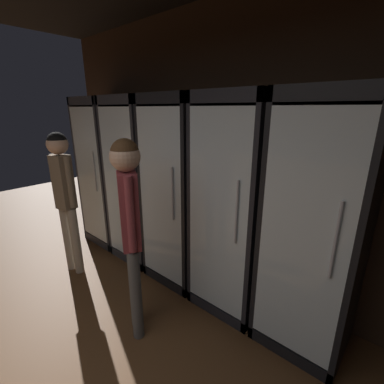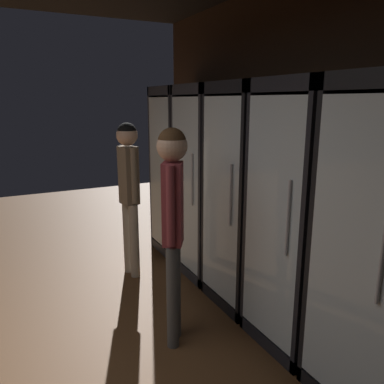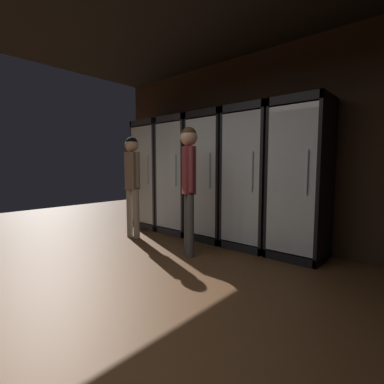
{
  "view_description": "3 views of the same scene",
  "coord_description": "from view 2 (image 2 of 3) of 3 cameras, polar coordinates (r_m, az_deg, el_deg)",
  "views": [
    {
      "loc": [
        1.14,
        0.76,
        1.83
      ],
      "look_at": [
        -0.35,
        2.46,
        1.11
      ],
      "focal_mm": 24.88,
      "sensor_mm": 36.0,
      "label": 1
    },
    {
      "loc": [
        1.97,
        0.78,
        1.81
      ],
      "look_at": [
        -1.5,
        2.53,
        0.88
      ],
      "focal_mm": 35.71,
      "sensor_mm": 36.0,
      "label": 2
    },
    {
      "loc": [
        1.95,
        -0.79,
        1.16
      ],
      "look_at": [
        -0.84,
        2.37,
        0.76
      ],
      "focal_mm": 26.24,
      "sensor_mm": 36.0,
      "label": 3
    }
  ],
  "objects": [
    {
      "name": "cooler_center",
      "position": [
        3.41,
        9.02,
        -1.12
      ],
      "size": [
        0.65,
        0.62,
        1.96
      ],
      "color": "black",
      "rests_on": "ground"
    },
    {
      "name": "shopper_far",
      "position": [
        3.92,
        -9.42,
        1.65
      ],
      "size": [
        0.29,
        0.21,
        1.6
      ],
      "color": "gray",
      "rests_on": "ground"
    },
    {
      "name": "cooler_right",
      "position": [
        2.91,
        16.84,
        -4.15
      ],
      "size": [
        0.65,
        0.62,
        1.96
      ],
      "color": "black",
      "rests_on": "ground"
    },
    {
      "name": "wall_back",
      "position": [
        3.02,
        21.89,
        4.71
      ],
      "size": [
        6.0,
        0.06,
        2.8
      ],
      "primitive_type": "cube",
      "color": "#382619",
      "rests_on": "ground"
    },
    {
      "name": "cooler_far_left",
      "position": [
        4.56,
        -0.97,
        2.82
      ],
      "size": [
        0.65,
        0.62,
        1.96
      ],
      "color": "#2B2B30",
      "rests_on": "ground"
    },
    {
      "name": "shopper_near",
      "position": [
        2.72,
        -2.89,
        -2.4
      ],
      "size": [
        0.25,
        0.22,
        1.63
      ],
      "color": "#4C4C4C",
      "rests_on": "ground"
    },
    {
      "name": "cooler_left",
      "position": [
        3.97,
        3.31,
        1.24
      ],
      "size": [
        0.65,
        0.62,
        1.96
      ],
      "color": "#2B2B30",
      "rests_on": "ground"
    }
  ]
}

